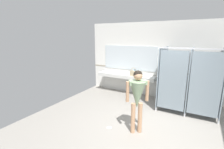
# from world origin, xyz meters

# --- Properties ---
(ground_plane) EXTENTS (6.66, 6.12, 0.10)m
(ground_plane) POSITION_xyz_m (0.00, 0.00, -0.05)
(ground_plane) COLOR gray
(wall_back) EXTENTS (6.66, 0.12, 2.98)m
(wall_back) POSITION_xyz_m (0.00, 2.82, 1.49)
(wall_back) COLOR silver
(wall_back) RESTS_ON ground_plane
(wall_back_tile_band) EXTENTS (6.66, 0.01, 0.06)m
(wall_back_tile_band) POSITION_xyz_m (0.00, 2.75, 1.05)
(wall_back_tile_band) COLOR #9E937F
(wall_back_tile_band) RESTS_ON wall_back
(vanity_counter) EXTENTS (2.50, 0.59, 0.97)m
(vanity_counter) POSITION_xyz_m (-1.54, 2.53, 0.63)
(vanity_counter) COLOR silver
(vanity_counter) RESTS_ON ground_plane
(mirror_panel) EXTENTS (2.40, 0.02, 1.02)m
(mirror_panel) POSITION_xyz_m (-1.54, 2.75, 1.51)
(mirror_panel) COLOR silver
(mirror_panel) RESTS_ON wall_back
(bathroom_stalls) EXTENTS (1.82, 1.44, 2.10)m
(bathroom_stalls) POSITION_xyz_m (0.90, 1.83, 1.09)
(bathroom_stalls) COLOR gray
(bathroom_stalls) RESTS_ON ground_plane
(person_standing) EXTENTS (0.56, 0.56, 1.62)m
(person_standing) POSITION_xyz_m (-0.11, -0.15, 1.02)
(person_standing) COLOR tan
(person_standing) RESTS_ON ground_plane
(handbag) EXTENTS (0.25, 0.12, 0.34)m
(handbag) POSITION_xyz_m (-1.17, 2.29, 0.96)
(handbag) COLOR tan
(handbag) RESTS_ON vanity_counter
(soap_dispenser) EXTENTS (0.07, 0.07, 0.23)m
(soap_dispenser) POSITION_xyz_m (-1.23, 2.62, 0.95)
(soap_dispenser) COLOR teal
(soap_dispenser) RESTS_ON vanity_counter
(floor_drain_cover) EXTENTS (0.14, 0.14, 0.01)m
(floor_drain_cover) POSITION_xyz_m (-0.82, -0.30, 0.00)
(floor_drain_cover) COLOR #B7BABF
(floor_drain_cover) RESTS_ON ground_plane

